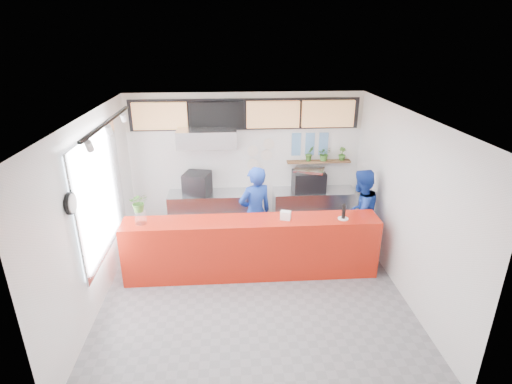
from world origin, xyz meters
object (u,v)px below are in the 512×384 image
(espresso_machine, at_px, (309,181))
(staff_center, at_px, (255,213))
(staff_right, at_px, (359,213))
(panini_oven, at_px, (197,183))
(service_counter, at_px, (252,247))
(pepper_mill, at_px, (344,211))

(espresso_machine, xyz_separation_m, staff_center, (-1.25, -1.16, -0.19))
(staff_center, bearing_deg, staff_right, 155.76)
(panini_oven, relative_size, espresso_machine, 0.76)
(espresso_machine, relative_size, staff_right, 0.39)
(service_counter, xyz_separation_m, panini_oven, (-1.06, 1.80, 0.58))
(espresso_machine, distance_m, pepper_mill, 1.90)
(panini_oven, xyz_separation_m, staff_center, (1.17, -1.16, -0.20))
(service_counter, height_order, panini_oven, panini_oven)
(service_counter, bearing_deg, espresso_machine, 52.98)
(service_counter, distance_m, pepper_mill, 1.75)
(pepper_mill, bearing_deg, espresso_machine, 97.51)
(service_counter, xyz_separation_m, pepper_mill, (1.60, -0.08, 0.69))
(staff_right, bearing_deg, staff_center, -30.60)
(staff_right, distance_m, pepper_mill, 0.93)
(staff_center, xyz_separation_m, pepper_mill, (1.50, -0.72, 0.31))
(service_counter, xyz_separation_m, espresso_machine, (1.36, 1.80, 0.57))
(panini_oven, distance_m, staff_right, 3.42)
(staff_center, distance_m, staff_right, 2.02)
(staff_center, relative_size, pepper_mill, 7.21)
(staff_center, bearing_deg, pepper_mill, 131.37)
(staff_right, relative_size, pepper_mill, 6.86)
(service_counter, distance_m, staff_center, 0.75)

